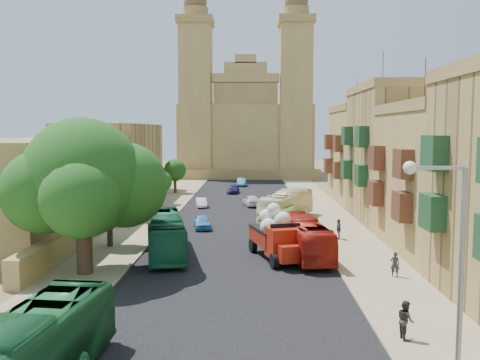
{
  "coord_description": "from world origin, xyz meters",
  "views": [
    {
      "loc": [
        1.26,
        -29.47,
        9.23
      ],
      "look_at": [
        0.0,
        26.0,
        4.0
      ],
      "focal_mm": 40.0,
      "sensor_mm": 36.0,
      "label": 1
    }
  ],
  "objects_px": {
    "streetlamp": "(448,252)",
    "pedestrian_c": "(339,229)",
    "olive_pickup": "(282,218)",
    "car_blue_a": "(202,222)",
    "car_cream": "(288,214)",
    "street_tree_b": "(141,193)",
    "church": "(246,128)",
    "street_tree_d": "(175,170)",
    "bus_red_east": "(304,238)",
    "bus_cream_east": "(287,206)",
    "pedestrian_a": "(395,264)",
    "red_truck": "(278,235)",
    "street_tree_a": "(109,202)",
    "bus_green_south": "(22,359)",
    "car_white_a": "(201,203)",
    "pedestrian_b": "(406,320)",
    "bus_green_north": "(165,235)",
    "car_white_b": "(251,201)",
    "car_dkblue": "(233,190)",
    "street_tree_c": "(161,182)",
    "ficus_tree": "(84,182)",
    "car_blue_b": "(241,182)"
  },
  "relations": [
    {
      "from": "bus_red_east",
      "to": "ficus_tree",
      "type": "bearing_deg",
      "value": 11.99
    },
    {
      "from": "streetlamp",
      "to": "pedestrian_a",
      "type": "bearing_deg",
      "value": 80.78
    },
    {
      "from": "church",
      "to": "olive_pickup",
      "type": "bearing_deg",
      "value": -86.02
    },
    {
      "from": "street_tree_c",
      "to": "bus_green_north",
      "type": "bearing_deg",
      "value": -79.7
    },
    {
      "from": "bus_cream_east",
      "to": "streetlamp",
      "type": "bearing_deg",
      "value": 116.22
    },
    {
      "from": "bus_red_east",
      "to": "car_blue_b",
      "type": "relative_size",
      "value": 2.58
    },
    {
      "from": "streetlamp",
      "to": "pedestrian_c",
      "type": "height_order",
      "value": "streetlamp"
    },
    {
      "from": "red_truck",
      "to": "car_dkblue",
      "type": "height_order",
      "value": "red_truck"
    },
    {
      "from": "street_tree_a",
      "to": "bus_green_south",
      "type": "bearing_deg",
      "value": -81.8
    },
    {
      "from": "pedestrian_a",
      "to": "red_truck",
      "type": "bearing_deg",
      "value": -11.14
    },
    {
      "from": "car_white_b",
      "to": "pedestrian_b",
      "type": "relative_size",
      "value": 2.31
    },
    {
      "from": "bus_green_north",
      "to": "bus_red_east",
      "type": "height_order",
      "value": "bus_green_north"
    },
    {
      "from": "car_white_a",
      "to": "car_blue_b",
      "type": "bearing_deg",
      "value": 69.56
    },
    {
      "from": "street_tree_a",
      "to": "car_white_b",
      "type": "bearing_deg",
      "value": 63.67
    },
    {
      "from": "street_tree_b",
      "to": "car_cream",
      "type": "xyz_separation_m",
      "value": [
        14.87,
        -0.05,
        -2.08
      ]
    },
    {
      "from": "red_truck",
      "to": "bus_red_east",
      "type": "relative_size",
      "value": 0.71
    },
    {
      "from": "church",
      "to": "car_blue_a",
      "type": "bearing_deg",
      "value": -93.3
    },
    {
      "from": "car_white_a",
      "to": "pedestrian_b",
      "type": "xyz_separation_m",
      "value": [
        12.85,
        -40.17,
        0.33
      ]
    },
    {
      "from": "streetlamp",
      "to": "car_dkblue",
      "type": "relative_size",
      "value": 2.19
    },
    {
      "from": "olive_pickup",
      "to": "car_blue_a",
      "type": "bearing_deg",
      "value": -178.16
    },
    {
      "from": "church",
      "to": "pedestrian_c",
      "type": "relative_size",
      "value": 20.9
    },
    {
      "from": "bus_green_north",
      "to": "car_white_b",
      "type": "height_order",
      "value": "bus_green_north"
    },
    {
      "from": "bus_green_north",
      "to": "car_cream",
      "type": "distance_m",
      "value": 17.75
    },
    {
      "from": "street_tree_a",
      "to": "church",
      "type": "bearing_deg",
      "value": 81.46
    },
    {
      "from": "street_tree_d",
      "to": "olive_pickup",
      "type": "height_order",
      "value": "street_tree_d"
    },
    {
      "from": "street_tree_d",
      "to": "car_white_b",
      "type": "xyz_separation_m",
      "value": [
        11.19,
        -13.39,
        -2.64
      ]
    },
    {
      "from": "olive_pickup",
      "to": "car_blue_b",
      "type": "xyz_separation_m",
      "value": [
        -4.57,
        37.9,
        -0.34
      ]
    },
    {
      "from": "streetlamp",
      "to": "car_dkblue",
      "type": "bearing_deg",
      "value": 98.76
    },
    {
      "from": "church",
      "to": "car_blue_a",
      "type": "height_order",
      "value": "church"
    },
    {
      "from": "street_tree_d",
      "to": "car_blue_a",
      "type": "xyz_separation_m",
      "value": [
        6.61,
        -28.24,
        -2.69
      ]
    },
    {
      "from": "pedestrian_b",
      "to": "streetlamp",
      "type": "bearing_deg",
      "value": 170.22
    },
    {
      "from": "car_white_a",
      "to": "pedestrian_c",
      "type": "bearing_deg",
      "value": -64.5
    },
    {
      "from": "bus_red_east",
      "to": "pedestrian_c",
      "type": "distance_m",
      "value": 7.21
    },
    {
      "from": "church",
      "to": "pedestrian_a",
      "type": "xyz_separation_m",
      "value": [
        10.28,
        -74.89,
        -8.73
      ]
    },
    {
      "from": "car_cream",
      "to": "bus_cream_east",
      "type": "bearing_deg",
      "value": -104.91
    },
    {
      "from": "church",
      "to": "street_tree_d",
      "type": "bearing_deg",
      "value": -108.09
    },
    {
      "from": "street_tree_c",
      "to": "red_truck",
      "type": "xyz_separation_m",
      "value": [
        13.13,
        -27.87,
        -1.08
      ]
    },
    {
      "from": "street_tree_a",
      "to": "car_dkblue",
      "type": "relative_size",
      "value": 1.43
    },
    {
      "from": "car_cream",
      "to": "car_white_b",
      "type": "height_order",
      "value": "car_cream"
    },
    {
      "from": "pedestrian_b",
      "to": "bus_green_south",
      "type": "bearing_deg",
      "value": 105.48
    },
    {
      "from": "street_tree_a",
      "to": "car_blue_a",
      "type": "xyz_separation_m",
      "value": [
        6.61,
        7.76,
        -2.95
      ]
    },
    {
      "from": "car_blue_a",
      "to": "car_white_b",
      "type": "relative_size",
      "value": 0.93
    },
    {
      "from": "street_tree_a",
      "to": "car_white_b",
      "type": "relative_size",
      "value": 1.33
    },
    {
      "from": "car_cream",
      "to": "pedestrian_a",
      "type": "distance_m",
      "value": 20.93
    },
    {
      "from": "street_tree_b",
      "to": "bus_red_east",
      "type": "relative_size",
      "value": 0.42
    },
    {
      "from": "bus_red_east",
      "to": "car_dkblue",
      "type": "xyz_separation_m",
      "value": [
        -6.5,
        38.66,
        -0.85
      ]
    },
    {
      "from": "car_dkblue",
      "to": "street_tree_c",
      "type": "bearing_deg",
      "value": -121.72
    },
    {
      "from": "church",
      "to": "car_white_b",
      "type": "xyz_separation_m",
      "value": [
        1.19,
        -44.01,
        -8.83
      ]
    },
    {
      "from": "ficus_tree",
      "to": "red_truck",
      "type": "bearing_deg",
      "value": 18.2
    },
    {
      "from": "car_cream",
      "to": "pedestrian_c",
      "type": "bearing_deg",
      "value": 93.29
    }
  ]
}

